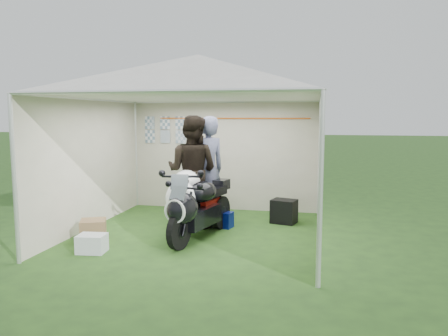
{
  "coord_description": "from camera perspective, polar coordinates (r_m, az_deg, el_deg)",
  "views": [
    {
      "loc": [
        1.96,
        -7.05,
        2.01
      ],
      "look_at": [
        0.36,
        0.35,
        1.1
      ],
      "focal_mm": 35.0,
      "sensor_mm": 36.0,
      "label": 1
    }
  ],
  "objects": [
    {
      "name": "equipment_box",
      "position": [
        8.3,
        7.84,
        -5.62
      ],
      "size": [
        0.52,
        0.46,
        0.44
      ],
      "primitive_type": "cube",
      "rotation": [
        0.0,
        0.0,
        -0.26
      ],
      "color": "black",
      "rests_on": "ground"
    },
    {
      "name": "crate_1",
      "position": [
        7.39,
        -16.71,
        -7.8
      ],
      "size": [
        0.51,
        0.51,
        0.35
      ],
      "primitive_type": "cube",
      "rotation": [
        0.0,
        0.0,
        0.42
      ],
      "color": "brown",
      "rests_on": "ground"
    },
    {
      "name": "motorcycle_white",
      "position": [
        7.56,
        -5.0,
        -3.8
      ],
      "size": [
        0.71,
        2.22,
        1.1
      ],
      "rotation": [
        0.0,
        0.0,
        0.16
      ],
      "color": "black",
      "rests_on": "ground"
    },
    {
      "name": "paddock_stand",
      "position": [
        7.93,
        -0.28,
        -6.74
      ],
      "size": [
        0.42,
        0.32,
        0.28
      ],
      "primitive_type": "cube",
      "rotation": [
        0.0,
        0.0,
        -0.23
      ],
      "color": "#0C1FA9",
      "rests_on": "ground"
    },
    {
      "name": "crate_0",
      "position": [
        6.8,
        -16.87,
        -9.42
      ],
      "size": [
        0.43,
        0.35,
        0.27
      ],
      "primitive_type": "cube",
      "rotation": [
        0.0,
        0.0,
        0.11
      ],
      "color": "silver",
      "rests_on": "ground"
    },
    {
      "name": "person_dark_jacket",
      "position": [
        7.93,
        -4.19,
        -0.41
      ],
      "size": [
        1.06,
        0.88,
        2.01
      ],
      "primitive_type": "imported",
      "rotation": [
        0.0,
        0.0,
        3.02
      ],
      "color": "black",
      "rests_on": "ground"
    },
    {
      "name": "ground",
      "position": [
        7.59,
        -3.28,
        -8.49
      ],
      "size": [
        80.0,
        80.0,
        0.0
      ],
      "primitive_type": "plane",
      "color": "#27471C",
      "rests_on": "ground"
    },
    {
      "name": "person_blue_jacket",
      "position": [
        8.16,
        -2.2,
        -0.24
      ],
      "size": [
        0.85,
        0.86,
        2.0
      ],
      "primitive_type": "imported",
      "rotation": [
        0.0,
        0.0,
        -2.34
      ],
      "color": "slate",
      "rests_on": "ground"
    },
    {
      "name": "motorcycle_black",
      "position": [
        7.07,
        -3.44,
        -5.13
      ],
      "size": [
        0.73,
        1.94,
        0.97
      ],
      "rotation": [
        0.0,
        0.0,
        -0.23
      ],
      "color": "black",
      "rests_on": "ground"
    },
    {
      "name": "canopy_tent",
      "position": [
        7.37,
        -3.35,
        11.27
      ],
      "size": [
        5.66,
        5.66,
        3.0
      ],
      "color": "silver",
      "rests_on": "ground"
    }
  ]
}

